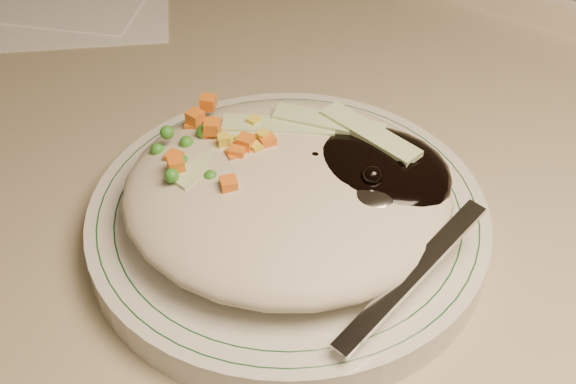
# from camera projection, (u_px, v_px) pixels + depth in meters

# --- Properties ---
(desk) EXTENTS (1.40, 0.70, 0.74)m
(desk) POSITION_uv_depth(u_px,v_px,m) (359.00, 257.00, 0.75)
(desk) COLOR tan
(desk) RESTS_ON ground
(plate) EXTENTS (0.24, 0.24, 0.02)m
(plate) POSITION_uv_depth(u_px,v_px,m) (288.00, 223.00, 0.49)
(plate) COLOR silver
(plate) RESTS_ON desk
(plate_rim) EXTENTS (0.23, 0.23, 0.00)m
(plate_rim) POSITION_uv_depth(u_px,v_px,m) (288.00, 212.00, 0.48)
(plate_rim) COLOR #144723
(plate_rim) RESTS_ON plate
(meal) EXTENTS (0.21, 0.19, 0.05)m
(meal) POSITION_uv_depth(u_px,v_px,m) (295.00, 186.00, 0.47)
(meal) COLOR #BEB39A
(meal) RESTS_ON plate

